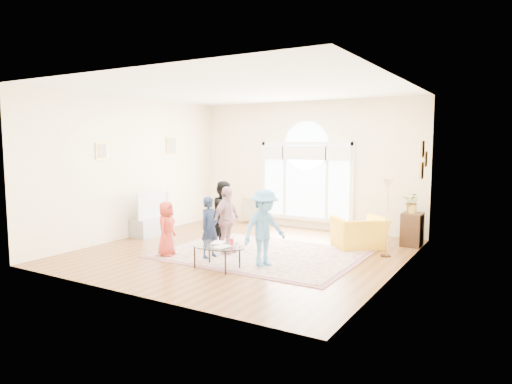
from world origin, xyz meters
The scene contains 18 objects.
ground centered at (0.00, 0.00, 0.00)m, with size 6.00×6.00×0.00m, color brown.
room_shell centered at (0.01, 2.83, 1.57)m, with size 6.00×6.00×6.00m.
area_rug centered at (0.40, 0.01, 0.01)m, with size 3.60×2.60×0.02m, color #C7B599.
rug_border centered at (0.40, 0.01, 0.01)m, with size 3.80×2.80×0.01m, color #89555E.
tv_console centered at (-2.75, 0.30, 0.21)m, with size 0.45×1.00×0.42m, color gray.
television centered at (-2.74, 0.30, 0.73)m, with size 0.17×1.08×0.62m.
coffee_table centered at (0.27, -1.26, 0.40)m, with size 1.12×0.76×0.54m.
armchair centered at (1.89, 1.52, 0.32)m, with size 1.00×0.87×0.65m, color yellow.
side_cabinet centered at (2.78, 2.31, 0.35)m, with size 0.40×0.50×0.70m, color black.
floor_lamp centered at (2.55, 1.11, 1.28)m, with size 0.29×0.29×1.51m.
plant_pedestal centered at (2.70, 2.60, 0.35)m, with size 0.20×0.20×0.70m, color white.
potted_plant centered at (2.70, 2.60, 0.90)m, with size 0.36×0.31×0.40m, color #33722D.
leaning_picture centered at (-1.45, 2.90, 0.00)m, with size 0.80×0.05×0.62m, color tan.
child_red centered at (-1.08, -1.04, 0.54)m, with size 0.51×0.33×1.05m, color #BD3829.
child_navy centered at (-0.27, -0.74, 0.60)m, with size 0.42×0.28×1.15m, color #19243D.
child_black centered at (-0.52, 0.12, 0.71)m, with size 0.67×0.52×1.37m, color black.
child_pink centered at (-0.19, -0.31, 0.68)m, with size 0.77×0.32×1.31m, color #C9939A.
child_blue centered at (0.91, -0.73, 0.70)m, with size 0.87×0.50×1.35m, color #4F8FC6.
Camera 1 is at (4.80, -7.56, 2.19)m, focal length 32.00 mm.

